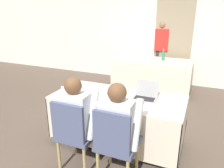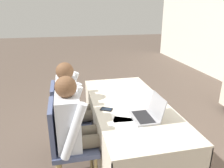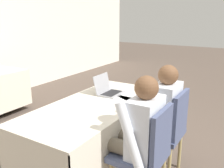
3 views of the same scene
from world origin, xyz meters
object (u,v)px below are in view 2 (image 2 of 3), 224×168
(chair_near_right, at_px, (67,141))
(person_checkered_shirt, at_px, (74,104))
(laptop, at_px, (147,114))
(person_white_shirt, at_px, (77,126))
(chair_near_left, at_px, (66,116))
(cell_phone, at_px, (106,109))

(chair_near_right, distance_m, person_checkered_shirt, 0.56)
(person_checkered_shirt, bearing_deg, chair_near_right, 168.68)
(laptop, distance_m, person_white_shirt, 0.69)
(chair_near_left, bearing_deg, person_checkered_shirt, -90.00)
(cell_phone, height_order, person_white_shirt, person_white_shirt)
(cell_phone, relative_size, chair_near_left, 0.15)
(cell_phone, relative_size, person_checkered_shirt, 0.12)
(chair_near_left, distance_m, person_checkered_shirt, 0.19)
(chair_near_left, bearing_deg, person_white_shirt, -168.68)
(person_white_shirt, bearing_deg, person_checkered_shirt, 0.00)
(laptop, height_order, person_white_shirt, person_white_shirt)
(chair_near_left, bearing_deg, chair_near_right, -180.00)
(laptop, height_order, cell_phone, laptop)
(cell_phone, xyz_separation_m, chair_near_right, (0.16, -0.43, -0.22))
(cell_phone, height_order, chair_near_right, chair_near_right)
(laptop, distance_m, cell_phone, 0.45)
(laptop, bearing_deg, chair_near_left, -129.25)
(chair_near_right, xyz_separation_m, person_checkered_shirt, (-0.52, 0.10, 0.16))
(laptop, height_order, person_checkered_shirt, person_checkered_shirt)
(cell_phone, bearing_deg, person_checkered_shirt, -108.34)
(laptop, height_order, chair_near_left, laptop)
(laptop, bearing_deg, cell_phone, -127.91)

